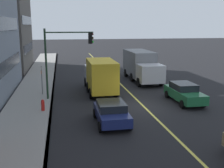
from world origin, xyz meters
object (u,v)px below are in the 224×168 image
street_sign_post (42,78)px  fire_hydrant (43,106)px  truck_yellow (100,75)px  car_green (184,93)px  traffic_light_mast (64,52)px  truck_gray (141,65)px  car_navy (111,112)px

street_sign_post → fire_hydrant: size_ratio=2.80×
truck_yellow → street_sign_post: size_ratio=2.52×
car_green → street_sign_post: size_ratio=1.71×
truck_yellow → traffic_light_mast: traffic_light_mast is taller
truck_yellow → street_sign_post: 5.08m
truck_gray → truck_yellow: truck_gray is taller
traffic_light_mast → fire_hydrant: size_ratio=6.07×
street_sign_post → truck_gray: bearing=-62.9°
car_navy → truck_gray: 14.08m
car_navy → fire_hydrant: bearing=55.4°
fire_hydrant → street_sign_post: bearing=3.7°
truck_yellow → fire_hydrant: 7.00m
traffic_light_mast → fire_hydrant: (-3.13, 1.65, -3.44)m
traffic_light_mast → car_navy: bearing=-156.6°
car_green → traffic_light_mast: traffic_light_mast is taller
car_navy → truck_gray: size_ratio=0.47×
car_green → truck_gray: (9.19, 0.84, 0.89)m
truck_gray → traffic_light_mast: 10.94m
truck_yellow → fire_hydrant: bearing=136.5°
car_green → fire_hydrant: car_green is taller
car_navy → street_sign_post: 8.94m
car_green → fire_hydrant: bearing=93.8°
truck_yellow → traffic_light_mast: (-1.87, 3.11, 2.32)m
truck_gray → street_sign_post: size_ratio=3.07×
street_sign_post → car_navy: bearing=-148.9°
truck_yellow → street_sign_post: bearing=93.9°
car_navy → truck_yellow: bearing=-3.4°
truck_yellow → traffic_light_mast: 4.31m
car_navy → traffic_light_mast: traffic_light_mast is taller
truck_yellow → car_navy: bearing=176.6°
car_green → truck_gray: size_ratio=0.56×
traffic_light_mast → fire_hydrant: bearing=152.3°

